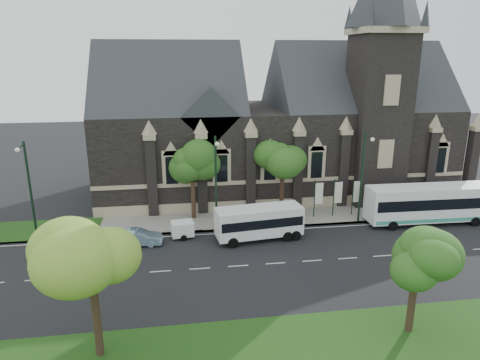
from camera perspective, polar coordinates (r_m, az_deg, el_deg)
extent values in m
plane|color=black|center=(34.63, 4.76, -11.02)|extent=(160.00, 160.00, 0.00)
cube|color=gray|center=(43.07, 1.93, -5.18)|extent=(80.00, 5.00, 0.15)
cube|color=black|center=(51.82, 4.38, 4.20)|extent=(40.00, 15.00, 10.00)
cube|color=#2C2F33|center=(49.75, -9.29, 9.37)|extent=(16.00, 15.00, 15.00)
cube|color=#2C2F33|center=(54.09, 15.04, 9.58)|extent=(20.00, 15.00, 15.00)
cube|color=#2C2F33|center=(45.40, -4.24, 8.87)|extent=(6.00, 6.00, 6.00)
cube|color=black|center=(48.81, 17.70, 7.49)|extent=(5.50, 5.50, 18.00)
cube|color=tan|center=(48.37, 18.69, 18.30)|extent=(6.20, 6.20, 0.60)
cube|color=tan|center=(45.16, 6.41, -0.05)|extent=(40.00, 0.22, 0.40)
cube|color=tan|center=(45.96, 6.31, -3.16)|extent=(40.00, 0.25, 1.20)
cube|color=black|center=(44.15, 4.01, 1.78)|extent=(1.20, 0.12, 2.80)
cylinder|color=black|center=(25.44, -18.57, -17.19)|extent=(0.44, 0.44, 4.40)
sphere|color=#7DA531|center=(23.52, -19.46, -8.96)|extent=(4.16, 4.16, 4.16)
sphere|color=#7DA531|center=(23.77, -17.45, -6.43)|extent=(3.12, 3.12, 3.12)
cylinder|color=black|center=(28.25, 21.87, -15.50)|extent=(0.44, 0.44, 3.08)
sphere|color=#255A1C|center=(26.87, 22.54, -10.14)|extent=(3.20, 3.20, 3.20)
sphere|color=#255A1C|center=(27.38, 23.14, -8.32)|extent=(2.40, 2.40, 2.40)
cylinder|color=black|center=(43.94, 5.57, -2.17)|extent=(0.44, 0.44, 3.96)
sphere|color=#255A1C|center=(42.92, 5.71, 2.47)|extent=(3.84, 3.84, 3.84)
sphere|color=#255A1C|center=(43.61, 6.43, 3.64)|extent=(2.88, 2.88, 2.88)
cylinder|color=black|center=(42.75, -6.24, -2.72)|extent=(0.44, 0.44, 3.96)
sphere|color=#255A1C|center=(41.71, -6.39, 1.94)|extent=(3.68, 3.68, 3.68)
sphere|color=#255A1C|center=(42.25, -5.52, 3.12)|extent=(2.76, 2.76, 2.76)
cylinder|color=black|center=(42.56, 15.90, 0.20)|extent=(0.20, 0.20, 9.00)
cylinder|color=black|center=(40.91, 16.80, 5.55)|extent=(0.10, 1.60, 0.10)
sphere|color=silver|center=(40.22, 17.27, 5.19)|extent=(0.36, 0.36, 0.36)
cylinder|color=black|center=(39.04, -3.22, -0.62)|extent=(0.20, 0.20, 9.00)
cylinder|color=black|center=(37.24, -3.21, 5.21)|extent=(0.10, 1.60, 0.10)
sphere|color=silver|center=(36.48, -3.09, 4.81)|extent=(0.36, 0.36, 0.36)
cylinder|color=black|center=(40.94, -26.13, -1.52)|extent=(0.20, 0.20, 9.00)
cylinder|color=black|center=(39.23, -27.23, 3.98)|extent=(0.10, 1.60, 0.10)
sphere|color=silver|center=(38.51, -27.58, 3.58)|extent=(0.36, 0.36, 0.36)
cylinder|color=black|center=(43.38, 9.90, -2.56)|extent=(0.10, 0.10, 4.00)
cube|color=white|center=(43.33, 10.51, -1.78)|extent=(0.80, 0.04, 2.20)
cylinder|color=black|center=(44.03, 12.38, -2.42)|extent=(0.10, 0.10, 4.00)
cube|color=white|center=(44.00, 12.97, -1.64)|extent=(0.80, 0.04, 2.20)
cylinder|color=black|center=(44.76, 14.78, -2.27)|extent=(0.10, 0.10, 4.00)
cube|color=white|center=(44.76, 15.36, -1.51)|extent=(0.80, 0.04, 2.20)
cube|color=white|center=(45.56, 24.25, -2.75)|extent=(12.92, 2.95, 3.30)
cube|color=black|center=(45.50, 24.29, -2.48)|extent=(12.41, 2.98, 1.05)
cube|color=teal|center=(45.99, 24.06, -4.34)|extent=(12.41, 2.97, 0.35)
cylinder|color=black|center=(42.87, 19.72, -5.76)|extent=(0.91, 0.30, 0.90)
cylinder|color=black|center=(45.09, 18.22, -4.52)|extent=(0.91, 0.30, 0.90)
cylinder|color=black|center=(47.16, 28.88, -4.88)|extent=(0.91, 0.30, 0.90)
cylinder|color=black|center=(49.20, 27.10, -3.80)|extent=(0.91, 0.30, 0.90)
cylinder|color=black|center=(49.92, 28.32, -3.69)|extent=(0.91, 0.30, 0.90)
cube|color=white|center=(38.14, 2.55, -5.49)|extent=(7.91, 3.32, 2.51)
cube|color=black|center=(38.09, 2.55, -5.31)|extent=(7.61, 3.32, 0.83)
cylinder|color=black|center=(36.89, -0.92, -8.39)|extent=(0.93, 0.39, 0.90)
cylinder|color=black|center=(39.03, -1.81, -6.95)|extent=(0.93, 0.39, 0.90)
cylinder|color=black|center=(38.31, 6.39, -7.51)|extent=(0.93, 0.39, 0.90)
cylinder|color=black|center=(40.38, 5.14, -6.19)|extent=(0.93, 0.39, 0.90)
cylinder|color=black|center=(38.59, 7.46, -7.37)|extent=(0.93, 0.39, 0.90)
cylinder|color=black|center=(40.64, 6.16, -6.07)|extent=(0.93, 0.39, 0.90)
cube|color=white|center=(39.02, -7.69, -6.43)|extent=(2.10, 1.67, 1.26)
cylinder|color=black|center=(38.59, -7.51, -7.66)|extent=(0.56, 0.26, 0.54)
cylinder|color=black|center=(39.92, -7.79, -6.83)|extent=(0.56, 0.26, 0.54)
cylinder|color=black|center=(39.31, -5.83, -6.72)|extent=(1.17, 0.21, 0.08)
imported|color=#7FA1B7|center=(38.36, -13.51, -7.45)|extent=(4.34, 1.79, 1.40)
imported|color=maroon|center=(39.86, -20.24, -7.09)|extent=(4.36, 2.09, 1.44)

